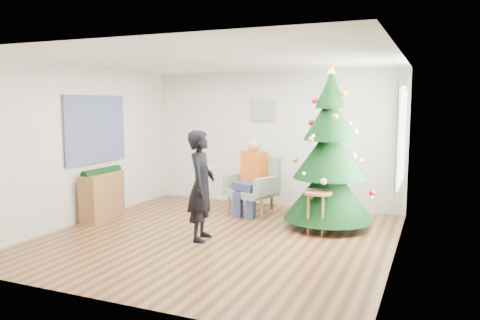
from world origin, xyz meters
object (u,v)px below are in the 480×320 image
at_px(standing_man, 201,186).
at_px(christmas_tree, 329,155).
at_px(stool, 317,212).
at_px(armchair, 253,193).
at_px(console, 103,196).

bearing_deg(standing_man, christmas_tree, -60.25).
bearing_deg(stool, armchair, 147.83).
bearing_deg(console, stool, -0.28).
xyz_separation_m(christmas_tree, console, (-3.71, -0.98, -0.77)).
bearing_deg(armchair, console, -129.14).
bearing_deg(stool, christmas_tree, 82.11).
xyz_separation_m(standing_man, console, (-2.16, 0.45, -0.40)).
xyz_separation_m(armchair, standing_man, (-0.10, -1.81, 0.42)).
bearing_deg(standing_man, armchair, -16.10).
distance_m(stool, armchair, 1.63).
relative_size(standing_man, console, 1.61).
xyz_separation_m(armchair, console, (-2.27, -1.36, 0.01)).
height_order(christmas_tree, console, christmas_tree).
relative_size(stool, armchair, 0.64).
height_order(christmas_tree, stool, christmas_tree).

